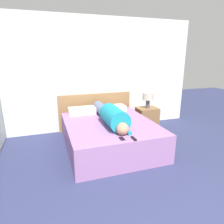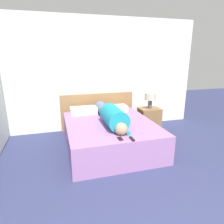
{
  "view_description": "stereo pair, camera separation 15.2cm",
  "coord_description": "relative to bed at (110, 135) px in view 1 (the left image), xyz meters",
  "views": [
    {
      "loc": [
        -1.04,
        -0.75,
        1.75
      ],
      "look_at": [
        0.07,
        2.54,
        0.76
      ],
      "focal_mm": 32.0,
      "sensor_mm": 36.0,
      "label": 1
    },
    {
      "loc": [
        -0.9,
        -0.8,
        1.75
      ],
      "look_at": [
        0.07,
        2.54,
        0.76
      ],
      "focal_mm": 32.0,
      "sensor_mm": 36.0,
      "label": 2
    }
  ],
  "objects": [
    {
      "name": "person_lying",
      "position": [
        0.01,
        -0.05,
        0.41
      ],
      "size": [
        0.36,
        1.66,
        0.36
      ],
      "color": "tan",
      "rests_on": "bed"
    },
    {
      "name": "table_lamp",
      "position": [
        1.13,
        0.59,
        0.56
      ],
      "size": [
        0.26,
        0.26,
        0.36
      ],
      "color": "#4C4C51",
      "rests_on": "nightstand"
    },
    {
      "name": "headboard",
      "position": [
        0.0,
        1.11,
        0.18
      ],
      "size": [
        1.76,
        0.04,
        0.87
      ],
      "color": "olive",
      "rests_on": "ground_plane"
    },
    {
      "name": "bed",
      "position": [
        0.0,
        0.0,
        0.0
      ],
      "size": [
        1.64,
        1.91,
        0.51
      ],
      "color": "#936699",
      "rests_on": "ground_plane"
    },
    {
      "name": "tv_remote",
      "position": [
        0.11,
        -0.86,
        0.27
      ],
      "size": [
        0.04,
        0.15,
        0.02
      ],
      "color": "black",
      "rests_on": "bed"
    },
    {
      "name": "cell_phone",
      "position": [
        -0.06,
        -0.8,
        0.26
      ],
      "size": [
        0.06,
        0.13,
        0.01
      ],
      "color": "black",
      "rests_on": "bed"
    },
    {
      "name": "nightstand",
      "position": [
        1.13,
        0.59,
        0.02
      ],
      "size": [
        0.48,
        0.37,
        0.56
      ],
      "color": "brown",
      "rests_on": "ground_plane"
    },
    {
      "name": "wall_back",
      "position": [
        -0.07,
        1.18,
        1.04
      ],
      "size": [
        5.12,
        0.06,
        2.6
      ],
      "color": "silver",
      "rests_on": "ground_plane"
    },
    {
      "name": "pillow_near_headboard",
      "position": [
        -0.39,
        0.75,
        0.33
      ],
      "size": [
        0.57,
        0.31,
        0.14
      ],
      "color": "white",
      "rests_on": "bed"
    },
    {
      "name": "pillow_second",
      "position": [
        0.33,
        0.75,
        0.32
      ],
      "size": [
        0.54,
        0.31,
        0.13
      ],
      "color": "white",
      "rests_on": "bed"
    }
  ]
}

